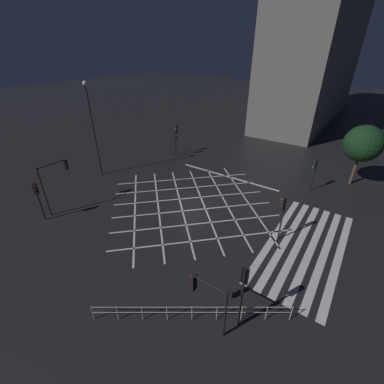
# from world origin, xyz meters

# --- Properties ---
(ground_plane) EXTENTS (200.00, 200.00, 0.00)m
(ground_plane) POSITION_xyz_m (0.00, 0.00, 0.00)
(ground_plane) COLOR black
(road_markings) EXTENTS (17.90, 21.74, 0.01)m
(road_markings) POSITION_xyz_m (0.40, -5.76, 0.00)
(road_markings) COLOR silver
(road_markings) RESTS_ON ground_plane
(office_building) EXTENTS (39.20, 10.06, 22.89)m
(office_building) POSITION_xyz_m (42.03, 0.01, 11.45)
(office_building) COLOR slate
(office_building) RESTS_ON ground_plane
(traffic_light_se_cross) EXTENTS (0.36, 0.39, 3.37)m
(traffic_light_se_cross) POSITION_xyz_m (9.12, -8.41, 2.41)
(traffic_light_se_cross) COLOR black
(traffic_light_se_cross) RESTS_ON ground_plane
(traffic_light_nw_cross) EXTENTS (0.36, 0.39, 3.49)m
(traffic_light_nw_cross) POSITION_xyz_m (-9.28, 8.79, 2.50)
(traffic_light_nw_cross) COLOR black
(traffic_light_nw_cross) RESTS_ON ground_plane
(traffic_light_ne_main) EXTENTS (0.39, 0.36, 4.07)m
(traffic_light_ne_main) POSITION_xyz_m (9.40, 9.08, 2.91)
(traffic_light_ne_main) COLOR black
(traffic_light_ne_main) RESTS_ON ground_plane
(traffic_light_ne_cross) EXTENTS (0.36, 0.39, 3.43)m
(traffic_light_ne_cross) POSITION_xyz_m (8.67, 8.66, 2.46)
(traffic_light_ne_cross) COLOR black
(traffic_light_ne_cross) RESTS_ON ground_plane
(traffic_light_nw_main) EXTENTS (2.69, 0.36, 4.57)m
(traffic_light_nw_main) POSITION_xyz_m (-7.31, 9.12, 3.36)
(traffic_light_nw_main) COLOR black
(traffic_light_nw_main) RESTS_ON ground_plane
(traffic_light_sw_main) EXTENTS (0.39, 0.36, 4.10)m
(traffic_light_sw_main) POSITION_xyz_m (-8.44, -8.94, 2.93)
(traffic_light_sw_main) COLOR black
(traffic_light_sw_main) RESTS_ON ground_plane
(traffic_light_median_south) EXTENTS (0.36, 0.39, 3.71)m
(traffic_light_median_south) POSITION_xyz_m (-0.39, -8.25, 2.65)
(traffic_light_median_south) COLOR black
(traffic_light_median_south) RESTS_ON ground_plane
(traffic_light_sw_cross) EXTENTS (0.36, 2.12, 3.29)m
(traffic_light_sw_cross) POSITION_xyz_m (-9.48, -7.44, 2.40)
(traffic_light_sw_cross) COLOR black
(traffic_light_sw_cross) RESTS_ON ground_plane
(street_lamp_west) EXTENTS (0.47, 0.47, 10.06)m
(street_lamp_west) POSITION_xyz_m (-0.71, 12.27, 6.61)
(street_lamp_west) COLOR black
(street_lamp_west) RESTS_ON ground_plane
(street_tree_near) EXTENTS (3.67, 3.67, 6.32)m
(street_tree_near) POSITION_xyz_m (13.22, -11.68, 4.47)
(street_tree_near) COLOR brown
(street_tree_near) RESTS_ON ground_plane
(pedestrian_railing) EXTENTS (6.14, 8.77, 1.05)m
(pedestrian_railing) POSITION_xyz_m (-9.67, -6.76, 0.67)
(pedestrian_railing) COLOR #B7B7BC
(pedestrian_railing) RESTS_ON ground_plane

